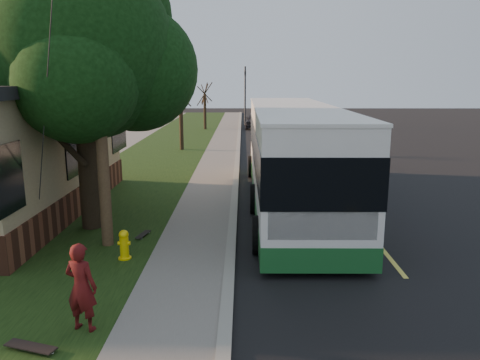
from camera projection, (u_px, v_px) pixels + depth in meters
The scene contains 16 objects.
ground at pixel (230, 262), 11.53m from camera, with size 120.00×120.00×0.00m, color black.
road at pixel (324, 177), 21.27m from camera, with size 8.00×80.00×0.01m, color black.
curb at pixel (236, 176), 21.29m from camera, with size 0.25×80.00×0.12m, color gray.
sidewalk at pixel (214, 176), 21.30m from camera, with size 2.00×80.00×0.08m, color slate.
grass_verge at pixel (138, 176), 21.32m from camera, with size 5.00×80.00×0.07m, color black.
fire_hydrant at pixel (124, 245), 11.45m from camera, with size 0.32×0.32×0.74m.
utility_pole at pixel (97, 70), 11.53m from camera, with size 2.86×3.21×9.07m.
leafy_tree at pixel (83, 51), 13.04m from camera, with size 6.30×6.00×7.80m.
bare_tree_near at pixel (181, 116), 28.68m from camera, with size 1.38×1.21×4.31m.
bare_tree_far at pixel (205, 107), 40.43m from camera, with size 1.38×1.21×4.03m.
traffic_signal at pixel (245, 92), 44.07m from camera, with size 0.18×0.22×5.50m.
transit_bus at pixel (293, 153), 16.30m from camera, with size 2.99×12.95×3.50m.
skateboarder at pixel (81, 287), 8.13m from camera, with size 0.59×0.39×1.61m, color #501010.
skateboard_main at pixel (143, 234), 13.16m from camera, with size 0.33×0.74×0.07m.
skateboard_spare at pixel (31, 347), 7.63m from camera, with size 0.93×0.49×0.08m.
distant_car at pixel (256, 120), 42.19m from camera, with size 1.73×4.30×1.46m, color black.
Camera 1 is at (0.31, -10.83, 4.43)m, focal length 35.00 mm.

